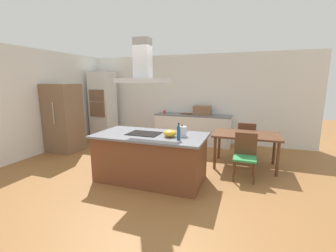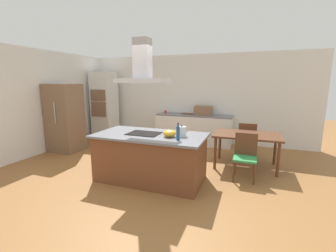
% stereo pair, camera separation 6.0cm
% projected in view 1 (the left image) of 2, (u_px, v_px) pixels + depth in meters
% --- Properties ---
extents(ground, '(16.00, 16.00, 0.00)m').
position_uv_depth(ground, '(175.00, 156.00, 5.84)').
color(ground, '#936033').
extents(wall_back, '(7.20, 0.10, 2.70)m').
position_uv_depth(wall_back, '(192.00, 99.00, 7.21)').
color(wall_back, white).
rests_on(wall_back, ground).
extents(wall_left, '(0.10, 8.80, 2.70)m').
position_uv_depth(wall_left, '(50.00, 101.00, 6.26)').
color(wall_left, white).
rests_on(wall_left, ground).
extents(kitchen_island, '(2.09, 1.09, 0.90)m').
position_uv_depth(kitchen_island, '(151.00, 157.00, 4.37)').
color(kitchen_island, brown).
rests_on(kitchen_island, ground).
extents(cooktop, '(0.60, 0.44, 0.01)m').
position_uv_depth(cooktop, '(144.00, 133.00, 4.33)').
color(cooktop, black).
rests_on(cooktop, kitchen_island).
extents(tea_kettle, '(0.21, 0.16, 0.21)m').
position_uv_depth(tea_kettle, '(182.00, 131.00, 4.12)').
color(tea_kettle, silver).
rests_on(tea_kettle, kitchen_island).
extents(olive_oil_bottle, '(0.06, 0.06, 0.29)m').
position_uv_depth(olive_oil_bottle, '(179.00, 133.00, 3.85)').
color(olive_oil_bottle, navy).
rests_on(olive_oil_bottle, kitchen_island).
extents(mixing_bowl, '(0.23, 0.23, 0.13)m').
position_uv_depth(mixing_bowl, '(170.00, 133.00, 4.07)').
color(mixing_bowl, gold).
rests_on(mixing_bowl, kitchen_island).
extents(back_counter, '(2.28, 0.62, 0.90)m').
position_uv_depth(back_counter, '(193.00, 129.00, 6.99)').
color(back_counter, silver).
rests_on(back_counter, ground).
extents(countertop_microwave, '(0.50, 0.38, 0.28)m').
position_uv_depth(countertop_microwave, '(202.00, 110.00, 6.79)').
color(countertop_microwave, brown).
rests_on(countertop_microwave, back_counter).
extents(coffee_mug_red, '(0.08, 0.08, 0.09)m').
position_uv_depth(coffee_mug_red, '(164.00, 112.00, 7.18)').
color(coffee_mug_red, red).
rests_on(coffee_mug_red, back_counter).
extents(cutting_board, '(0.34, 0.24, 0.02)m').
position_uv_depth(cutting_board, '(186.00, 114.00, 7.02)').
color(cutting_board, '#59331E').
rests_on(cutting_board, back_counter).
extents(wall_oven_stack, '(0.70, 0.66, 2.20)m').
position_uv_depth(wall_oven_stack, '(103.00, 105.00, 7.65)').
color(wall_oven_stack, silver).
rests_on(wall_oven_stack, ground).
extents(refrigerator, '(0.80, 0.73, 1.82)m').
position_uv_depth(refrigerator, '(63.00, 118.00, 6.14)').
color(refrigerator, brown).
rests_on(refrigerator, ground).
extents(dining_table, '(1.40, 0.90, 0.75)m').
position_uv_depth(dining_table, '(246.00, 137.00, 5.02)').
color(dining_table, '#59331E').
rests_on(dining_table, ground).
extents(chair_facing_island, '(0.42, 0.42, 0.89)m').
position_uv_depth(chair_facing_island, '(245.00, 153.00, 4.43)').
color(chair_facing_island, '#33934C').
rests_on(chair_facing_island, ground).
extents(chair_facing_back_wall, '(0.42, 0.42, 0.89)m').
position_uv_depth(chair_facing_back_wall, '(246.00, 138.00, 5.66)').
color(chair_facing_back_wall, '#33934C').
rests_on(chair_facing_back_wall, ground).
extents(range_hood, '(0.90, 0.55, 0.78)m').
position_uv_depth(range_hood, '(143.00, 69.00, 4.10)').
color(range_hood, '#ADADB2').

